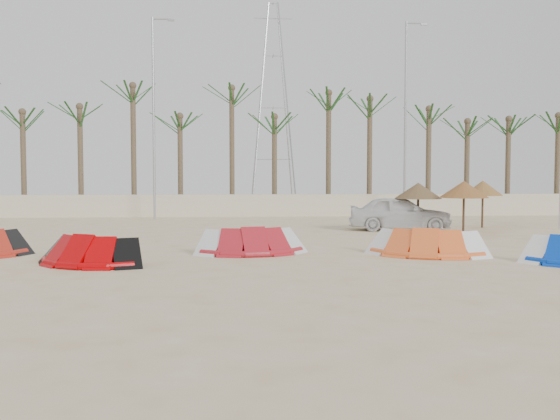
{
  "coord_description": "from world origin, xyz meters",
  "views": [
    {
      "loc": [
        -1.38,
        -14.7,
        2.5
      ],
      "look_at": [
        0.0,
        6.0,
        1.3
      ],
      "focal_mm": 40.0,
      "sensor_mm": 36.0,
      "label": 1
    }
  ],
  "objects": [
    {
      "name": "parasol_mid",
      "position": [
        8.02,
        10.74,
        1.86
      ],
      "size": [
        2.04,
        2.04,
        2.21
      ],
      "color": "#4C331E",
      "rests_on": "ground"
    },
    {
      "name": "kite_red_mid",
      "position": [
        -5.49,
        2.85,
        0.42
      ],
      "size": [
        3.67,
        2.64,
        0.9
      ],
      "color": "#B20003",
      "rests_on": "ground"
    },
    {
      "name": "palm_line",
      "position": [
        0.67,
        23.5,
        6.44
      ],
      "size": [
        52.0,
        4.0,
        7.7
      ],
      "color": "brown",
      "rests_on": "ground"
    },
    {
      "name": "parasol_left",
      "position": [
        6.53,
        12.27,
        1.77
      ],
      "size": [
        2.08,
        2.08,
        2.12
      ],
      "color": "#4C331E",
      "rests_on": "ground"
    },
    {
      "name": "pylon",
      "position": [
        1.0,
        28.0,
        0.0
      ],
      "size": [
        3.0,
        3.0,
        14.0
      ],
      "primitive_type": null,
      "color": "#A5A8AD",
      "rests_on": "ground"
    },
    {
      "name": "lamp_c",
      "position": [
        8.04,
        20.0,
        5.77
      ],
      "size": [
        1.25,
        0.14,
        11.0
      ],
      "color": "#A5A8AD",
      "rests_on": "ground"
    },
    {
      "name": "ground",
      "position": [
        0.0,
        0.0,
        0.0
      ],
      "size": [
        120.0,
        120.0,
        0.0
      ],
      "primitive_type": "plane",
      "color": "beige",
      "rests_on": "ground"
    },
    {
      "name": "boundary_wall",
      "position": [
        0.0,
        22.0,
        0.65
      ],
      "size": [
        60.0,
        0.3,
        1.3
      ],
      "primitive_type": "cube",
      "color": "beige",
      "rests_on": "ground"
    },
    {
      "name": "lamp_b",
      "position": [
        -5.96,
        20.0,
        5.77
      ],
      "size": [
        1.25,
        0.14,
        11.0
      ],
      "color": "#A5A8AD",
      "rests_on": "ground"
    },
    {
      "name": "parasol_right",
      "position": [
        9.97,
        13.59,
        1.84
      ],
      "size": [
        1.81,
        1.81,
        2.2
      ],
      "color": "#4C331E",
      "rests_on": "ground"
    },
    {
      "name": "car",
      "position": [
        5.77,
        12.46,
        0.76
      ],
      "size": [
        4.75,
        2.64,
        1.53
      ],
      "primitive_type": "imported",
      "rotation": [
        0.0,
        0.0,
        1.38
      ],
      "color": "white",
      "rests_on": "ground"
    },
    {
      "name": "kite_orange",
      "position": [
        4.35,
        4.21,
        0.42
      ],
      "size": [
        3.91,
        2.66,
        0.9
      ],
      "color": "orange",
      "rests_on": "ground"
    },
    {
      "name": "kite_red_right",
      "position": [
        -0.98,
        5.0,
        0.42
      ],
      "size": [
        3.56,
        2.03,
        0.9
      ],
      "color": "#AE1A24",
      "rests_on": "ground"
    }
  ]
}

